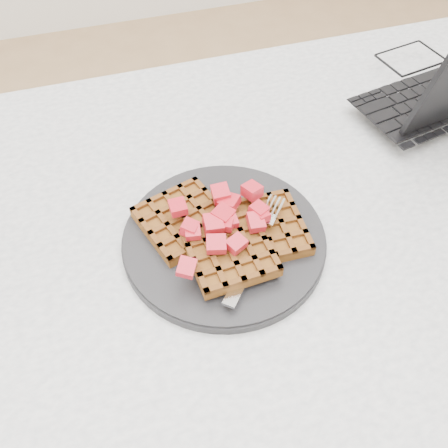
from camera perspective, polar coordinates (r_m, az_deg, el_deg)
ground at (r=1.36m, az=3.86°, el=-19.66°), size 4.00×4.00×0.00m
table at (r=0.80m, az=6.25°, el=-3.84°), size 1.20×0.80×0.75m
plate at (r=0.66m, az=-0.00°, el=-1.77°), size 0.27×0.27×0.02m
waffles at (r=0.64m, az=0.11°, el=-0.97°), size 0.21×0.19×0.03m
strawberry_pile at (r=0.62m, az=-0.00°, el=0.82°), size 0.15×0.15×0.02m
fork at (r=0.63m, az=3.88°, el=-2.55°), size 0.13×0.15×0.02m
laptop at (r=0.95m, az=24.20°, el=15.08°), size 0.39×0.31×0.24m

